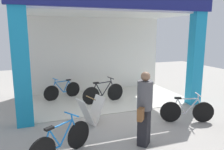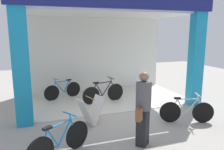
# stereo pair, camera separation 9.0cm
# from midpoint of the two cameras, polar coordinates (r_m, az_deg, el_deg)

# --- Properties ---
(ground_plane) EXTENTS (20.80, 20.80, 0.00)m
(ground_plane) POSITION_cam_midpoint_polar(r_m,az_deg,el_deg) (7.61, 2.38, -9.65)
(ground_plane) COLOR #9E9991
(ground_plane) RESTS_ON ground
(shop_facade) EXTENTS (6.60, 3.54, 4.14)m
(shop_facade) POSITION_cam_midpoint_polar(r_m,az_deg,el_deg) (8.74, -1.66, 8.03)
(shop_facade) COLOR beige
(shop_facade) RESTS_ON ground
(bicycle_inside_0) EXTENTS (1.71, 0.47, 0.95)m
(bicycle_inside_0) POSITION_cam_midpoint_polar(r_m,az_deg,el_deg) (8.55, -1.89, -4.61)
(bicycle_inside_0) COLOR black
(bicycle_inside_0) RESTS_ON ground
(bicycle_inside_1) EXTENTS (1.50, 0.59, 0.87)m
(bicycle_inside_1) POSITION_cam_midpoint_polar(r_m,az_deg,el_deg) (9.26, -12.17, -3.84)
(bicycle_inside_1) COLOR black
(bicycle_inside_1) RESTS_ON ground
(bicycle_parked_0) EXTENTS (1.51, 0.63, 0.88)m
(bicycle_parked_0) POSITION_cam_midpoint_polar(r_m,az_deg,el_deg) (7.11, 18.86, -8.76)
(bicycle_parked_0) COLOR black
(bicycle_parked_0) RESTS_ON ground
(bicycle_parked_1) EXTENTS (1.42, 0.93, 0.91)m
(bicycle_parked_1) POSITION_cam_midpoint_polar(r_m,az_deg,el_deg) (5.12, -12.69, -16.26)
(bicycle_parked_1) COLOR black
(bicycle_parked_1) RESTS_ON ground
(sandwich_board_sign) EXTENTS (0.83, 0.69, 0.83)m
(sandwich_board_sign) POSITION_cam_midpoint_polar(r_m,az_deg,el_deg) (6.61, -5.18, -9.14)
(sandwich_board_sign) COLOR silver
(sandwich_board_sign) RESTS_ON ground
(pedestrian_1) EXTENTS (0.57, 0.58, 1.79)m
(pedestrian_1) POSITION_cam_midpoint_polar(r_m,az_deg,el_deg) (5.33, 8.44, -8.31)
(pedestrian_1) COLOR black
(pedestrian_1) RESTS_ON ground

